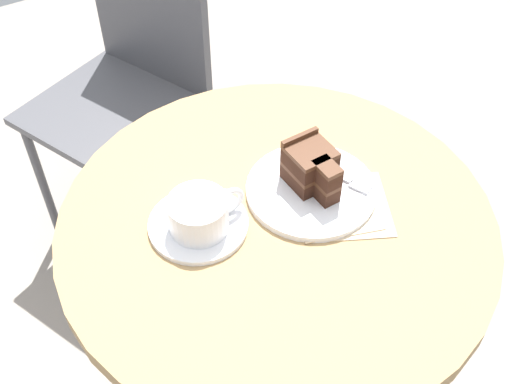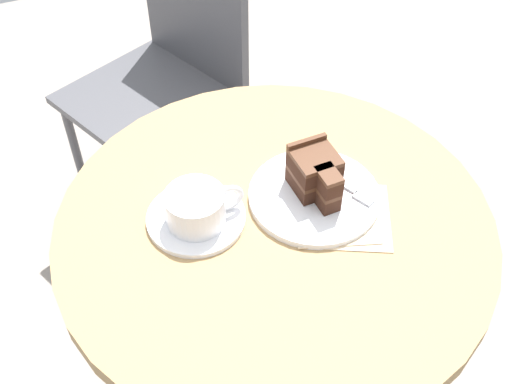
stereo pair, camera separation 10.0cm
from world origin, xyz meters
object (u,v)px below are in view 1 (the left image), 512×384
fork (342,178)px  saucer (198,224)px  cafe_chair (131,75)px  teaspoon (206,196)px  cake_slice (312,167)px  cake_plate (311,190)px  coffee_cup (200,213)px  napkin (339,206)px

fork → saucer: bearing=-125.7°
cafe_chair → saucer: bearing=-36.4°
teaspoon → cake_slice: 0.18m
cake_slice → fork: size_ratio=0.80×
saucer → cafe_chair: bearing=77.7°
teaspoon → fork: 0.23m
cake_plate → cake_slice: bearing=63.0°
fork → cafe_chair: size_ratio=0.15×
coffee_cup → fork: bearing=-7.5°
cake_plate → coffee_cup: bearing=173.3°
saucer → cake_plate: 0.19m
coffee_cup → napkin: 0.23m
saucer → napkin: (0.21, -0.08, -0.00)m
coffee_cup → cafe_chair: cafe_chair is taller
cake_plate → napkin: bearing=-66.1°
saucer → cake_plate: bearing=-8.9°
saucer → cake_plate: (0.19, -0.03, 0.00)m
teaspoon → cake_plate: bearing=-9.0°
cake_slice → napkin: (0.02, -0.06, -0.05)m
coffee_cup → napkin: bearing=-18.6°
cake_slice → teaspoon: bearing=159.0°
napkin → fork: bearing=50.6°
fork → napkin: bearing=-65.9°
coffee_cup → cake_plate: bearing=-6.7°
coffee_cup → napkin: size_ratio=0.65×
cake_slice → coffee_cup: bearing=176.4°
fork → cafe_chair: 0.79m
teaspoon → cake_plate: size_ratio=0.47×
teaspoon → fork: fork is taller
cake_slice → cake_plate: bearing=-117.0°
coffee_cup → fork: size_ratio=0.98×
coffee_cup → cafe_chair: (0.15, 0.72, -0.26)m
teaspoon → cafe_chair: 0.72m
teaspoon → cafe_chair: bearing=95.6°
cake_plate → napkin: (0.02, -0.05, -0.00)m
saucer → napkin: 0.23m
napkin → cafe_chair: size_ratio=0.23×
coffee_cup → cafe_chair: size_ratio=0.15×
cake_slice → cafe_chair: bearing=93.3°
cake_plate → cake_slice: size_ratio=2.10×
saucer → fork: bearing=-9.2°
cake_plate → fork: size_ratio=1.67×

